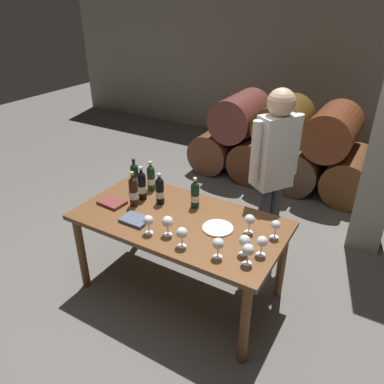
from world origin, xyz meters
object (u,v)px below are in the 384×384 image
Objects in this scene: wine_bottle_0 at (133,191)px; wine_glass_5 at (250,220)px; wine_bottle_4 at (160,190)px; wine_bottle_5 at (151,178)px; leather_ledger at (112,203)px; serving_plate at (218,228)px; wine_glass_6 at (245,241)px; tasting_notebook at (135,220)px; wine_glass_2 at (262,242)px; sommelier_presenting at (274,166)px; wine_glass_8 at (182,233)px; wine_glass_7 at (248,250)px; dining_table at (180,228)px; wine_glass_1 at (168,222)px; wine_bottle_3 at (135,176)px; wine_glass_0 at (218,244)px; wine_glass_3 at (148,221)px; wine_bottle_1 at (195,194)px; wine_glass_4 at (276,226)px; wine_bottle_2 at (142,185)px.

wine_glass_5 is (1.00, 0.12, -0.03)m from wine_bottle_0.
wine_bottle_5 is at bearing 142.59° from wine_bottle_4.
leather_ledger is 0.97m from serving_plate.
wine_glass_6 reaches higher than tasting_notebook.
sommelier_presenting reaches higher than wine_glass_2.
wine_bottle_4 is 1.80× the size of wine_glass_8.
dining_table is at bearing 160.54° from wine_glass_7.
wine_glass_1 reaches higher than wine_glass_8.
wine_bottle_3 is at bearing 162.77° from wine_glass_6.
wine_glass_0 is 1.01× the size of wine_glass_3.
wine_glass_1 is 0.65m from wine_glass_7.
wine_bottle_1 is 1.76× the size of wine_glass_7.
wine_bottle_5 is at bearing 124.61° from wine_glass_3.
wine_glass_6 is at bearing 3.97° from tasting_notebook.
wine_bottle_4 is (-0.28, 0.13, 0.21)m from dining_table.
wine_bottle_1 is 0.52m from wine_glass_3.
dining_table is 10.92× the size of wine_glass_6.
wine_bottle_3 is at bearing -156.91° from wine_bottle_5.
sommelier_presenting is (0.59, 1.04, 0.18)m from wine_glass_3.
wine_bottle_5 reaches higher than serving_plate.
wine_bottle_1 is 0.74m from wine_glass_4.
wine_bottle_0 is 2.07× the size of wine_glass_2.
sommelier_presenting reaches higher than tasting_notebook.
wine_glass_6 is (1.08, -0.15, -0.02)m from wine_bottle_0.
wine_glass_8 is (-0.42, -0.14, 0.00)m from wine_glass_6.
serving_plate is at bearing -11.98° from wine_bottle_3.
wine_glass_3 is at bearing -143.20° from serving_plate.
wine_bottle_4 is at bearing 151.85° from wine_glass_0.
leather_ledger is (-0.62, -0.10, 0.11)m from dining_table.
wine_glass_1 reaches higher than dining_table.
wine_glass_3 is 0.70× the size of tasting_notebook.
wine_bottle_0 is 0.29m from tasting_notebook.
tasting_notebook is (-1.03, -0.35, -0.09)m from wine_glass_4.
wine_glass_5 is (-0.18, 0.21, 0.00)m from wine_glass_2.
wine_bottle_0 reaches higher than wine_glass_4.
wine_glass_4 is 0.66× the size of leather_ledger.
dining_table is 6.20× the size of wine_bottle_1.
wine_glass_3 is at bearing -179.35° from wine_glass_0.
wine_bottle_2 reaches higher than wine_glass_4.
dining_table is at bearing 150.03° from wine_glass_0.
wine_glass_7 is (0.97, -0.37, -0.01)m from wine_bottle_4.
wine_glass_6 is (1.09, -0.27, -0.02)m from wine_bottle_2.
wine_glass_3 is 0.98× the size of wine_glass_7.
wine_bottle_0 reaches higher than dining_table.
dining_table is 7.73× the size of tasting_notebook.
leather_ledger is at bearing 170.56° from wine_glass_0.
wine_bottle_3 is at bearing 136.11° from wine_glass_3.
wine_bottle_1 is at bearing 110.77° from wine_glass_8.
wine_bottle_4 is 1.82× the size of wine_glass_5.
wine_bottle_3 is (-0.18, 0.24, -0.01)m from wine_bottle_0.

